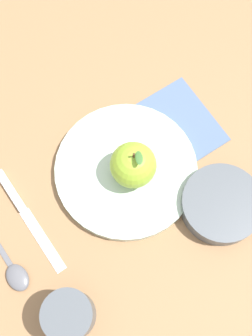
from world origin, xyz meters
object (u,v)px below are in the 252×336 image
Objects in this scene: linen_napkin at (180,123)px; dinner_plate at (126,170)px; knife at (23,210)px; apple at (133,165)px; cup at (69,315)px; spoon at (12,268)px; side_bowl at (221,204)px.

dinner_plate is at bearing -102.81° from linen_napkin.
dinner_plate is 0.19m from knife.
linen_napkin is at bearing 83.06° from apple.
apple is 0.26m from cup.
linen_napkin is (0.03, 0.13, -0.01)m from dinner_plate.
knife is 0.10m from spoon.
cup reaches higher than spoon.
spoon reaches higher than linen_napkin.
apple reaches higher than spoon.
linen_napkin is at bearing 64.80° from knife.
dinner_plate reaches higher than spoon.
spoon is 1.08× the size of linen_napkin.
spoon is at bearing -62.77° from knife.
apple is at bearing 72.86° from spoon.
knife is at bearing -144.81° from side_bowl.
apple is 0.26m from spoon.
apple is 0.67× the size of side_bowl.
knife is at bearing -124.03° from dinner_plate.
cup reaches higher than knife.
dinner_plate is 1.62× the size of linen_napkin.
apple is 0.15m from linen_napkin.
knife is at bearing -127.32° from apple.
apple reaches higher than cup.
dinner_plate is 0.26m from spoon.
spoon is (0.05, -0.09, 0.00)m from knife.
dinner_plate is 0.14m from linen_napkin.
side_bowl reaches higher than linen_napkin.
side_bowl is 1.65× the size of cup.
side_bowl is 0.68× the size of knife.
apple is (0.01, 0.00, 0.05)m from dinner_plate.
side_bowl is 0.31m from cup.
cup is at bearing -84.85° from linen_napkin.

